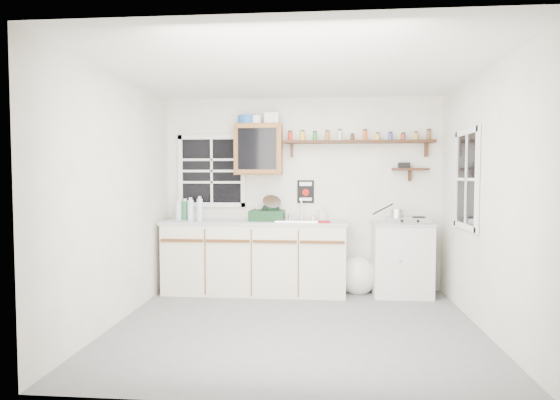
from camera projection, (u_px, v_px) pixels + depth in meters
The scene contains 18 objects.
room at pixel (295, 200), 4.55m from camera, with size 3.64×3.24×2.54m.
main_cabinet at pixel (255, 257), 5.94m from camera, with size 2.31×0.63×0.92m.
right_cabinet at pixel (401, 259), 5.81m from camera, with size 0.73×0.57×0.91m.
sink at pixel (297, 220), 5.87m from camera, with size 0.52×0.44×0.29m.
upper_cabinet at pixel (259, 149), 6.00m from camera, with size 0.60×0.32×0.65m.
upper_cabinet_clutter at pixel (256, 119), 5.99m from camera, with size 0.53×0.24×0.14m.
spice_shelf at pixel (358, 141), 5.96m from camera, with size 1.91×0.18×0.35m.
secondary_shelf at pixel (408, 169), 5.94m from camera, with size 0.45×0.16×0.24m.
warning_sign at pixel (306, 192), 6.13m from camera, with size 0.22×0.02×0.30m.
window_back at pixel (212, 171), 6.22m from camera, with size 0.93×0.03×0.98m.
window_right at pixel (467, 179), 4.94m from camera, with size 0.03×0.78×1.08m.
water_bottles at pixel (188, 210), 5.99m from camera, with size 0.38×0.18×0.31m.
dish_rack at pixel (268, 212), 5.92m from camera, with size 0.44×0.34×0.32m.
soap_bottle at pixel (321, 213), 5.98m from camera, with size 0.08×0.08×0.18m, color silver.
rag at pixel (324, 222), 5.65m from camera, with size 0.14×0.12×0.02m, color maroon.
hotplate at pixel (408, 220), 5.75m from camera, with size 0.54×0.30×0.08m.
saucepan at pixel (396, 213), 5.76m from camera, with size 0.36×0.29×0.17m.
trash_bag at pixel (358, 276), 5.94m from camera, with size 0.44×0.40×0.51m.
Camera 1 is at (0.24, -4.54, 1.49)m, focal length 30.00 mm.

